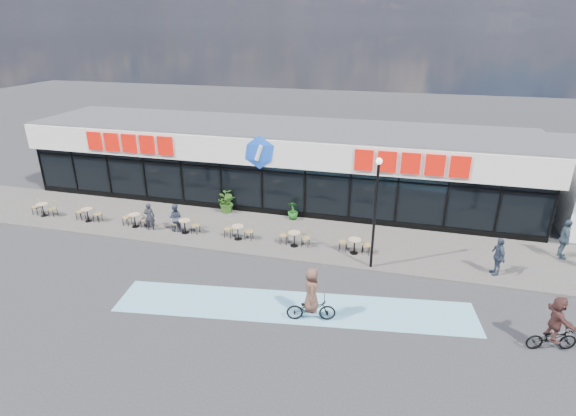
{
  "coord_description": "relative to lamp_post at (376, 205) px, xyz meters",
  "views": [
    {
      "loc": [
        7.55,
        -15.86,
        10.31
      ],
      "look_at": [
        2.46,
        3.5,
        2.06
      ],
      "focal_mm": 28.0,
      "sensor_mm": 36.0,
      "label": 1
    }
  ],
  "objects": [
    {
      "name": "bistro_set_3",
      "position": [
        -9.76,
        1.19,
        -2.58
      ],
      "size": [
        1.54,
        0.62,
        0.9
      ],
      "color": "tan",
      "rests_on": "sidewalk"
    },
    {
      "name": "potted_plant_mid",
      "position": [
        -8.62,
        4.43,
        -2.51
      ],
      "size": [
        0.73,
        0.69,
        1.06
      ],
      "primitive_type": "imported",
      "rotation": [
        0.0,
        0.0,
        2.66
      ],
      "color": "#264714",
      "rests_on": "sidewalk"
    },
    {
      "name": "sidewalk",
      "position": [
        -6.65,
        2.2,
        -3.09
      ],
      "size": [
        44.0,
        5.0,
        0.1
      ],
      "primitive_type": "cube",
      "color": "#56514C",
      "rests_on": "ground"
    },
    {
      "name": "building",
      "position": [
        -6.65,
        7.63,
        -0.8
      ],
      "size": [
        30.6,
        6.57,
        4.75
      ],
      "color": "black",
      "rests_on": "ground"
    },
    {
      "name": "bistro_set_2",
      "position": [
        -12.71,
        1.19,
        -2.58
      ],
      "size": [
        1.54,
        0.62,
        0.9
      ],
      "color": "tan",
      "rests_on": "sidewalk"
    },
    {
      "name": "ground",
      "position": [
        -6.65,
        -2.3,
        -3.14
      ],
      "size": [
        120.0,
        120.0,
        0.0
      ],
      "primitive_type": "plane",
      "color": "#28282B",
      "rests_on": "ground"
    },
    {
      "name": "potted_plant_right",
      "position": [
        -4.72,
        4.29,
        -2.52
      ],
      "size": [
        0.65,
        0.65,
        1.02
      ],
      "primitive_type": "imported",
      "rotation": [
        0.0,
        0.0,
        3.28
      ],
      "color": "#185317",
      "rests_on": "sidewalk"
    },
    {
      "name": "cyclist_a",
      "position": [
        -1.83,
        -4.4,
        -2.31
      ],
      "size": [
        1.93,
        1.06,
        2.17
      ],
      "color": "black",
      "rests_on": "ground"
    },
    {
      "name": "lamp_post",
      "position": [
        0.0,
        0.0,
        0.0
      ],
      "size": [
        0.28,
        0.28,
        5.1
      ],
      "color": "black",
      "rests_on": "sidewalk"
    },
    {
      "name": "patron_right",
      "position": [
        -10.32,
        1.21,
        -2.27
      ],
      "size": [
        0.81,
        0.67,
        1.52
      ],
      "primitive_type": "imported",
      "rotation": [
        0.0,
        0.0,
        3.28
      ],
      "color": "#313B4D",
      "rests_on": "sidewalk"
    },
    {
      "name": "bike_lane",
      "position": [
        -2.65,
        -3.8,
        -3.13
      ],
      "size": [
        14.17,
        4.13,
        0.01
      ],
      "primitive_type": "cube",
      "rotation": [
        0.0,
        0.0,
        0.14
      ],
      "color": "#6AACC9",
      "rests_on": "ground"
    },
    {
      "name": "bistro_set_4",
      "position": [
        -6.8,
        1.19,
        -2.58
      ],
      "size": [
        1.54,
        0.62,
        0.9
      ],
      "color": "tan",
      "rests_on": "sidewalk"
    },
    {
      "name": "bistro_set_6",
      "position": [
        -0.89,
        1.19,
        -2.58
      ],
      "size": [
        1.54,
        0.62,
        0.9
      ],
      "color": "tan",
      "rests_on": "sidewalk"
    },
    {
      "name": "potted_plant_left",
      "position": [
        -8.78,
        4.26,
        -2.41
      ],
      "size": [
        1.41,
        1.33,
        1.24
      ],
      "primitive_type": "imported",
      "rotation": [
        0.0,
        0.0,
        2.74
      ],
      "color": "#2F5C1A",
      "rests_on": "sidewalk"
    },
    {
      "name": "bistro_set_5",
      "position": [
        -3.85,
        1.19,
        -2.58
      ],
      "size": [
        1.54,
        0.62,
        0.9
      ],
      "color": "tan",
      "rests_on": "sidewalk"
    },
    {
      "name": "pedestrian_a",
      "position": [
        5.34,
        0.77,
        -2.17
      ],
      "size": [
        0.71,
        1.09,
        1.73
      ],
      "primitive_type": "imported",
      "rotation": [
        0.0,
        0.0,
        -1.27
      ],
      "color": "#313B4C",
      "rests_on": "sidewalk"
    },
    {
      "name": "cyclist_b",
      "position": [
        6.4,
        -3.94,
        -2.23
      ],
      "size": [
        1.8,
        1.58,
        2.07
      ],
      "color": "black",
      "rests_on": "ground"
    },
    {
      "name": "pedestrian_b",
      "position": [
        8.56,
        3.14,
        -2.07
      ],
      "size": [
        0.52,
        1.15,
        1.93
      ],
      "primitive_type": "imported",
      "rotation": [
        0.0,
        0.0,
        1.52
      ],
      "color": "#33434F",
      "rests_on": "sidewalk"
    },
    {
      "name": "bistro_set_0",
      "position": [
        -18.62,
        1.19,
        -2.58
      ],
      "size": [
        1.54,
        0.62,
        0.9
      ],
      "color": "tan",
      "rests_on": "sidewalk"
    },
    {
      "name": "bistro_set_1",
      "position": [
        -15.66,
        1.19,
        -2.58
      ],
      "size": [
        1.54,
        0.62,
        0.9
      ],
      "color": "tan",
      "rests_on": "sidewalk"
    },
    {
      "name": "patron_left",
      "position": [
        -11.72,
        0.99,
        -2.28
      ],
      "size": [
        0.65,
        0.55,
        1.51
      ],
      "primitive_type": "imported",
      "rotation": [
        0.0,
        0.0,
        3.54
      ],
      "color": "#212229",
      "rests_on": "sidewalk"
    }
  ]
}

